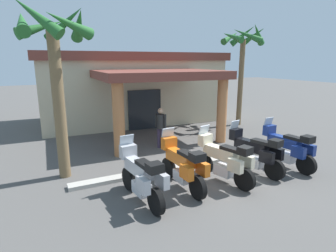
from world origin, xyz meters
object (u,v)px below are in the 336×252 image
(motorcycle_cream, at_px, (224,160))
(palm_tree_roadside, at_px, (55,51))
(motel_building, at_px, (131,87))
(motorcycle_orange, at_px, (183,165))
(pedestrian, at_px, (161,125))
(palm_tree_near_portico, at_px, (243,47))
(motorcycle_silver, at_px, (141,176))
(motorcycle_blue, at_px, (287,148))
(motorcycle_black, at_px, (255,152))

(motorcycle_cream, bearing_deg, palm_tree_roadside, 45.62)
(motel_building, distance_m, motorcycle_orange, 9.81)
(motel_building, xyz_separation_m, motorcycle_cream, (-0.44, -9.73, -1.37))
(pedestrian, height_order, palm_tree_roadside, palm_tree_roadside)
(palm_tree_near_portico, bearing_deg, motorcycle_silver, -144.43)
(palm_tree_near_portico, bearing_deg, motorcycle_cream, -133.57)
(motorcycle_silver, height_order, palm_tree_near_portico, palm_tree_near_portico)
(palm_tree_roadside, bearing_deg, palm_tree_near_portico, 18.53)
(motorcycle_cream, xyz_separation_m, motorcycle_blue, (2.65, -0.00, 0.00))
(palm_tree_roadside, bearing_deg, motorcycle_blue, -20.47)
(motorcycle_blue, height_order, palm_tree_roadside, palm_tree_roadside)
(motorcycle_cream, xyz_separation_m, palm_tree_near_portico, (5.57, 5.86, 3.59))
(motel_building, distance_m, motorcycle_black, 9.73)
(pedestrian, distance_m, palm_tree_roadside, 5.03)
(motorcycle_black, xyz_separation_m, palm_tree_near_portico, (4.25, 5.72, 3.59))
(motel_building, height_order, motorcycle_silver, motel_building)
(motorcycle_silver, relative_size, motorcycle_blue, 1.00)
(motel_building, xyz_separation_m, motorcycle_silver, (-3.10, -9.75, -1.37))
(motorcycle_cream, relative_size, pedestrian, 1.28)
(motel_building, xyz_separation_m, pedestrian, (-0.75, -5.86, -1.08))
(motorcycle_cream, relative_size, motorcycle_blue, 0.99)
(motel_building, bearing_deg, pedestrian, -94.96)
(pedestrian, bearing_deg, motorcycle_silver, -155.21)
(motel_building, xyz_separation_m, motorcycle_black, (0.88, -9.59, -1.37))
(motorcycle_black, bearing_deg, palm_tree_near_portico, -48.71)
(motorcycle_black, distance_m, pedestrian, 4.08)
(motorcycle_black, distance_m, palm_tree_near_portico, 7.98)
(motorcycle_black, bearing_deg, motorcycle_orange, 77.01)
(motorcycle_orange, height_order, palm_tree_roadside, palm_tree_roadside)
(motel_building, distance_m, motorcycle_silver, 10.32)
(motorcycle_silver, bearing_deg, motorcycle_blue, -95.70)
(motorcycle_blue, distance_m, palm_tree_near_portico, 7.47)
(motorcycle_silver, distance_m, palm_tree_roadside, 4.38)
(pedestrian, bearing_deg, motorcycle_cream, -119.56)
(motorcycle_silver, bearing_deg, motorcycle_orange, -87.39)
(motorcycle_orange, height_order, motorcycle_blue, same)
(pedestrian, relative_size, palm_tree_roadside, 0.32)
(motel_building, bearing_deg, motorcycle_silver, -105.31)
(motorcycle_blue, xyz_separation_m, palm_tree_roadside, (-6.89, 2.57, 3.15))
(motorcycle_orange, relative_size, motorcycle_black, 1.01)
(motorcycle_cream, bearing_deg, motorcycle_silver, 77.38)
(motorcycle_cream, distance_m, palm_tree_near_portico, 8.85)
(motel_building, xyz_separation_m, palm_tree_near_portico, (5.13, -3.87, 2.22))
(palm_tree_roadside, bearing_deg, motorcycle_cream, -31.24)
(motorcycle_cream, distance_m, motorcycle_black, 1.33)
(motorcycle_silver, relative_size, motorcycle_black, 1.01)
(motorcycle_orange, xyz_separation_m, motorcycle_blue, (3.98, -0.18, 0.00))
(motorcycle_orange, relative_size, motorcycle_cream, 1.01)
(motorcycle_cream, bearing_deg, motel_building, -15.77)
(pedestrian, height_order, palm_tree_near_portico, palm_tree_near_portico)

